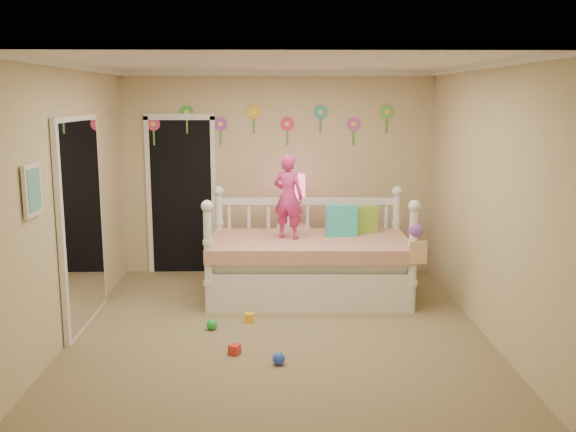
{
  "coord_description": "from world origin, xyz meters",
  "views": [
    {
      "loc": [
        -0.04,
        -5.96,
        2.28
      ],
      "look_at": [
        0.1,
        0.6,
        1.05
      ],
      "focal_mm": 39.79,
      "sensor_mm": 36.0,
      "label": 1
    }
  ],
  "objects_px": {
    "daybed": "(309,244)",
    "table_lamp": "(293,192)",
    "nightstand": "(293,253)",
    "child": "(288,197)"
  },
  "relations": [
    {
      "from": "child",
      "to": "nightstand",
      "type": "height_order",
      "value": "child"
    },
    {
      "from": "child",
      "to": "nightstand",
      "type": "distance_m",
      "value": 1.09
    },
    {
      "from": "daybed",
      "to": "nightstand",
      "type": "xyz_separation_m",
      "value": [
        -0.16,
        0.72,
        -0.28
      ]
    },
    {
      "from": "child",
      "to": "table_lamp",
      "type": "distance_m",
      "value": 0.71
    },
    {
      "from": "daybed",
      "to": "child",
      "type": "xyz_separation_m",
      "value": [
        -0.24,
        0.02,
        0.55
      ]
    },
    {
      "from": "child",
      "to": "nightstand",
      "type": "relative_size",
      "value": 1.38
    },
    {
      "from": "nightstand",
      "to": "table_lamp",
      "type": "relative_size",
      "value": 1.07
    },
    {
      "from": "nightstand",
      "to": "table_lamp",
      "type": "height_order",
      "value": "table_lamp"
    },
    {
      "from": "daybed",
      "to": "table_lamp",
      "type": "xyz_separation_m",
      "value": [
        -0.16,
        0.72,
        0.5
      ]
    },
    {
      "from": "daybed",
      "to": "nightstand",
      "type": "bearing_deg",
      "value": 103.61
    }
  ]
}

